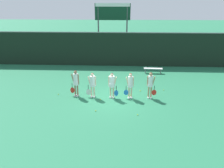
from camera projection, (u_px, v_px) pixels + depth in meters
ground_plane at (113, 97)px, 14.29m from camera, size 140.00×140.00×0.00m
fence_windscreen at (117, 49)px, 20.87m from camera, size 60.00×0.08×3.25m
scoreboard at (113, 17)px, 21.56m from camera, size 3.50×0.15×5.78m
bench_courtside at (153, 69)px, 19.04m from camera, size 1.63×0.44×0.45m
player_0 at (76, 81)px, 14.12m from camera, size 0.63×0.35×1.76m
player_1 at (92, 83)px, 13.99m from camera, size 0.67×0.38×1.66m
player_2 at (112, 83)px, 13.88m from camera, size 0.65×0.39×1.69m
player_3 at (130, 84)px, 13.82m from camera, size 0.62×0.34×1.69m
player_4 at (150, 83)px, 13.82m from camera, size 0.64×0.35×1.74m
tennis_ball_0 at (73, 89)px, 15.60m from camera, size 0.07×0.07×0.07m
tennis_ball_1 at (164, 90)px, 15.40m from camera, size 0.06×0.06×0.06m
tennis_ball_2 at (140, 91)px, 15.24m from camera, size 0.07×0.07×0.07m
tennis_ball_3 at (138, 115)px, 11.98m from camera, size 0.06×0.06×0.06m
tennis_ball_4 at (113, 93)px, 14.83m from camera, size 0.07×0.07×0.07m
tennis_ball_5 at (58, 94)px, 14.65m from camera, size 0.06×0.06×0.06m
tennis_ball_6 at (96, 111)px, 12.43m from camera, size 0.07×0.07×0.07m
tennis_ball_7 at (130, 95)px, 14.52m from camera, size 0.07×0.07×0.07m
tennis_ball_8 at (100, 99)px, 13.87m from camera, size 0.07×0.07×0.07m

